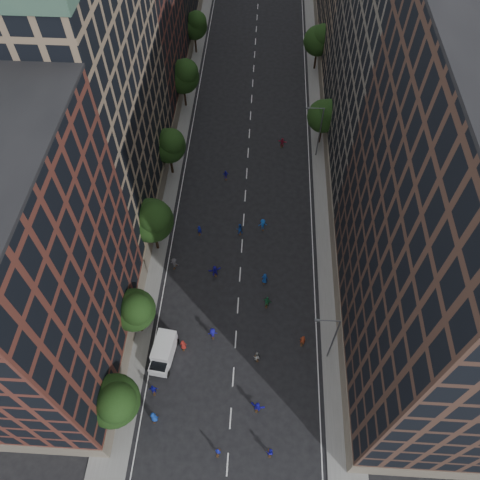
% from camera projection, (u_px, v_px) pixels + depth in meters
% --- Properties ---
extents(ground, '(240.00, 240.00, 0.00)m').
position_uv_depth(ground, '(247.00, 176.00, 70.47)').
color(ground, black).
rests_on(ground, ground).
extents(sidewalk_left, '(4.00, 105.00, 0.15)m').
position_uv_depth(sidewalk_left, '(174.00, 139.00, 75.22)').
color(sidewalk_left, slate).
rests_on(sidewalk_left, ground).
extents(sidewalk_right, '(4.00, 105.00, 0.15)m').
position_uv_depth(sidewalk_right, '(324.00, 144.00, 74.42)').
color(sidewalk_right, slate).
rests_on(sidewalk_right, ground).
extents(bldg_left_a, '(14.00, 22.00, 30.00)m').
position_uv_depth(bldg_left_a, '(22.00, 284.00, 41.91)').
color(bldg_left_a, '#562921').
rests_on(bldg_left_a, ground).
extents(bldg_left_b, '(14.00, 26.00, 34.00)m').
position_uv_depth(bldg_left_b, '(83.00, 98.00, 54.43)').
color(bldg_left_b, '#846E56').
rests_on(bldg_left_b, ground).
extents(bldg_left_c, '(14.00, 20.00, 28.00)m').
position_uv_depth(bldg_left_c, '(128.00, 19.00, 70.39)').
color(bldg_left_c, '#562921').
rests_on(bldg_left_c, ground).
extents(bldg_right_a, '(14.00, 30.00, 36.00)m').
position_uv_depth(bldg_right_a, '(453.00, 248.00, 40.58)').
color(bldg_right_a, '#432D24').
rests_on(bldg_right_a, ground).
extents(bldg_right_b, '(14.00, 28.00, 33.00)m').
position_uv_depth(bldg_right_b, '(400.00, 67.00, 58.87)').
color(bldg_right_b, '#5F594E').
rests_on(bldg_right_b, ground).
extents(tree_left_0, '(5.20, 5.20, 8.83)m').
position_uv_depth(tree_left_0, '(114.00, 401.00, 44.74)').
color(tree_left_0, black).
rests_on(tree_left_0, ground).
extents(tree_left_1, '(4.80, 4.80, 8.21)m').
position_uv_depth(tree_left_1, '(135.00, 310.00, 50.96)').
color(tree_left_1, black).
rests_on(tree_left_1, ground).
extents(tree_left_2, '(5.60, 5.60, 9.45)m').
position_uv_depth(tree_left_2, '(152.00, 220.00, 57.36)').
color(tree_left_2, black).
rests_on(tree_left_2, ground).
extents(tree_left_3, '(5.00, 5.00, 8.58)m').
position_uv_depth(tree_left_3, '(169.00, 145.00, 66.05)').
color(tree_left_3, black).
rests_on(tree_left_3, ground).
extents(tree_left_4, '(5.40, 5.40, 9.08)m').
position_uv_depth(tree_left_4, '(184.00, 75.00, 75.24)').
color(tree_left_4, black).
rests_on(tree_left_4, ground).
extents(tree_left_5, '(4.80, 4.80, 8.33)m').
position_uv_depth(tree_left_5, '(195.00, 25.00, 85.00)').
color(tree_left_5, black).
rests_on(tree_left_5, ground).
extents(tree_right_a, '(5.00, 5.00, 8.39)m').
position_uv_depth(tree_right_a, '(325.00, 115.00, 70.16)').
color(tree_right_a, black).
rests_on(tree_right_a, ground).
extents(tree_right_b, '(5.20, 5.20, 8.83)m').
position_uv_depth(tree_right_b, '(320.00, 39.00, 81.67)').
color(tree_right_b, black).
rests_on(tree_right_b, ground).
extents(streetlamp_near, '(2.64, 0.22, 9.06)m').
position_uv_depth(streetlamp_near, '(332.00, 337.00, 49.47)').
color(streetlamp_near, '#595B60').
rests_on(streetlamp_near, ground).
extents(streetlamp_far, '(2.64, 0.22, 9.06)m').
position_uv_depth(streetlamp_far, '(319.00, 130.00, 68.89)').
color(streetlamp_far, '#595B60').
rests_on(streetlamp_far, ground).
extents(cargo_van, '(2.83, 5.01, 2.54)m').
position_uv_depth(cargo_van, '(163.00, 352.00, 52.52)').
color(cargo_van, white).
rests_on(cargo_van, ground).
extents(skater_0, '(0.94, 0.64, 1.86)m').
position_uv_depth(skater_0, '(154.00, 417.00, 48.75)').
color(skater_0, '#133BA0').
rests_on(skater_0, ground).
extents(skater_1, '(0.60, 0.45, 1.49)m').
position_uv_depth(skater_1, '(218.00, 452.00, 46.94)').
color(skater_1, '#141EA7').
rests_on(skater_1, ground).
extents(skater_2, '(0.78, 0.63, 1.50)m').
position_uv_depth(skater_2, '(270.00, 452.00, 46.92)').
color(skater_2, '#1815AC').
rests_on(skater_2, ground).
extents(skater_3, '(1.16, 0.76, 1.69)m').
position_uv_depth(skater_3, '(213.00, 333.00, 54.42)').
color(skater_3, '#151294').
rests_on(skater_3, ground).
extents(skater_4, '(1.07, 0.55, 1.76)m').
position_uv_depth(skater_4, '(153.00, 389.00, 50.51)').
color(skater_4, '#121294').
rests_on(skater_4, ground).
extents(skater_5, '(1.64, 0.90, 1.68)m').
position_uv_depth(skater_5, '(257.00, 407.00, 49.46)').
color(skater_5, '#1C16B7').
rests_on(skater_5, ground).
extents(skater_6, '(0.83, 0.56, 1.66)m').
position_uv_depth(skater_6, '(183.00, 345.00, 53.58)').
color(skater_6, maroon).
rests_on(skater_6, ground).
extents(skater_7, '(0.76, 0.59, 1.85)m').
position_uv_depth(skater_7, '(303.00, 340.00, 53.82)').
color(skater_7, maroon).
rests_on(skater_7, ground).
extents(skater_8, '(0.95, 0.87, 1.60)m').
position_uv_depth(skater_8, '(257.00, 356.00, 52.81)').
color(skater_8, '#B8B9B4').
rests_on(skater_8, ground).
extents(skater_9, '(1.24, 0.92, 1.72)m').
position_uv_depth(skater_9, '(174.00, 263.00, 60.14)').
color(skater_9, '#47464C').
rests_on(skater_9, ground).
extents(skater_10, '(1.21, 0.79, 1.92)m').
position_uv_depth(skater_10, '(267.00, 302.00, 56.73)').
color(skater_10, '#1F6A3D').
rests_on(skater_10, ground).
extents(skater_11, '(1.73, 1.06, 1.77)m').
position_uv_depth(skater_11, '(215.00, 271.00, 59.43)').
color(skater_11, '#1C14A4').
rests_on(skater_11, ground).
extents(skater_12, '(0.95, 0.74, 1.72)m').
position_uv_depth(skater_12, '(265.00, 278.00, 58.79)').
color(skater_12, navy).
rests_on(skater_12, ground).
extents(skater_13, '(0.60, 0.41, 1.59)m').
position_uv_depth(skater_13, '(200.00, 230.00, 63.39)').
color(skater_13, '#1620B5').
rests_on(skater_13, ground).
extents(skater_14, '(0.98, 0.82, 1.81)m').
position_uv_depth(skater_14, '(240.00, 229.00, 63.36)').
color(skater_14, '#123998').
rests_on(skater_14, ground).
extents(skater_15, '(1.30, 0.88, 1.87)m').
position_uv_depth(skater_15, '(263.00, 225.00, 63.78)').
color(skater_15, '#1347A1').
rests_on(skater_15, ground).
extents(skater_16, '(0.96, 0.55, 1.54)m').
position_uv_depth(skater_16, '(226.00, 175.00, 69.52)').
color(skater_16, '#1915AB').
rests_on(skater_16, ground).
extents(skater_17, '(1.50, 0.77, 1.54)m').
position_uv_depth(skater_17, '(282.00, 143.00, 73.68)').
color(skater_17, maroon).
rests_on(skater_17, ground).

